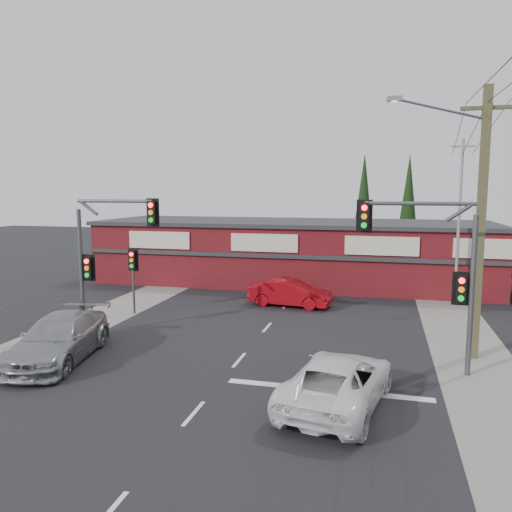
% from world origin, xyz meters
% --- Properties ---
extents(ground, '(120.00, 120.00, 0.00)m').
position_xyz_m(ground, '(0.00, 0.00, 0.00)').
color(ground, black).
rests_on(ground, ground).
extents(road_strip, '(14.00, 70.00, 0.01)m').
position_xyz_m(road_strip, '(0.00, 5.00, 0.01)').
color(road_strip, black).
rests_on(road_strip, ground).
extents(verge_left, '(3.00, 70.00, 0.02)m').
position_xyz_m(verge_left, '(-8.50, 5.00, 0.01)').
color(verge_left, gray).
rests_on(verge_left, ground).
extents(verge_right, '(3.00, 70.00, 0.02)m').
position_xyz_m(verge_right, '(8.50, 5.00, 0.01)').
color(verge_right, gray).
rests_on(verge_right, ground).
extents(stop_line, '(6.50, 0.35, 0.01)m').
position_xyz_m(stop_line, '(3.50, -1.50, 0.01)').
color(stop_line, silver).
rests_on(stop_line, ground).
extents(white_suv, '(3.42, 5.76, 1.50)m').
position_xyz_m(white_suv, '(3.91, -2.50, 0.75)').
color(white_suv, white).
rests_on(white_suv, ground).
extents(silver_suv, '(3.32, 6.01, 1.65)m').
position_xyz_m(silver_suv, '(-6.50, -1.08, 0.82)').
color(silver_suv, '#97999C').
rests_on(silver_suv, ground).
extents(red_sedan, '(4.62, 2.04, 1.47)m').
position_xyz_m(red_sedan, '(0.24, 9.68, 0.74)').
color(red_sedan, '#9B0911').
rests_on(red_sedan, ground).
extents(lane_dashes, '(0.12, 43.27, 0.01)m').
position_xyz_m(lane_dashes, '(0.00, 2.84, 0.01)').
color(lane_dashes, silver).
rests_on(lane_dashes, ground).
extents(shop_building, '(27.30, 8.40, 4.22)m').
position_xyz_m(shop_building, '(-0.99, 16.99, 2.13)').
color(shop_building, '#541015').
rests_on(shop_building, ground).
extents(conifer_near, '(1.80, 1.80, 9.25)m').
position_xyz_m(conifer_near, '(3.50, 24.00, 5.48)').
color(conifer_near, '#2D2116').
rests_on(conifer_near, ground).
extents(conifer_far, '(1.80, 1.80, 9.25)m').
position_xyz_m(conifer_far, '(7.00, 26.00, 5.48)').
color(conifer_far, '#2D2116').
rests_on(conifer_far, ground).
extents(traffic_mast_left, '(3.77, 0.27, 5.97)m').
position_xyz_m(traffic_mast_left, '(-6.43, 2.00, 3.93)').
color(traffic_mast_left, '#47494C').
rests_on(traffic_mast_left, ground).
extents(traffic_mast_right, '(3.96, 0.27, 5.97)m').
position_xyz_m(traffic_mast_right, '(6.86, 1.00, 3.95)').
color(traffic_mast_right, '#47494C').
rests_on(traffic_mast_right, ground).
extents(pedestal_signal, '(0.55, 0.27, 3.38)m').
position_xyz_m(pedestal_signal, '(-7.20, 6.01, 2.41)').
color(pedestal_signal, '#47494C').
rests_on(pedestal_signal, ground).
extents(utility_pole, '(4.38, 0.59, 10.00)m').
position_xyz_m(utility_pole, '(8.36, 2.99, 5.40)').
color(utility_pole, brown).
rests_on(utility_pole, ground).
extents(steel_pole, '(1.20, 0.16, 9.00)m').
position_xyz_m(steel_pole, '(9.00, 12.00, 4.70)').
color(steel_pole, gray).
rests_on(steel_pole, ground).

